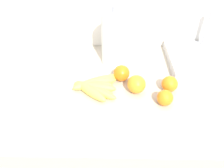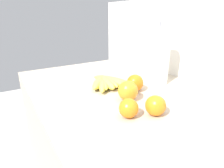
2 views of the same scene
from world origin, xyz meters
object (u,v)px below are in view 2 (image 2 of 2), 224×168
object	(u,v)px
orange_back_right	(129,108)
paper_towel_roll	(156,57)
orange_far_right	(128,91)
orange_right	(135,83)
banana_bunch	(107,82)
orange_center	(156,106)

from	to	relation	value
orange_back_right	paper_towel_roll	xyz separation A→B (m)	(-0.21, 0.30, 0.10)
orange_back_right	orange_far_right	xyz separation A→B (m)	(-0.11, 0.07, 0.01)
orange_right	paper_towel_roll	xyz separation A→B (m)	(-0.04, 0.15, 0.09)
banana_bunch	paper_towel_roll	size ratio (longest dim) A/B	0.74
orange_back_right	orange_far_right	distance (m)	0.13
banana_bunch	orange_back_right	xyz separation A→B (m)	(0.29, -0.08, 0.01)
banana_bunch	orange_right	size ratio (longest dim) A/B	2.87
orange_right	orange_center	distance (m)	0.21
banana_bunch	orange_center	xyz separation A→B (m)	(0.32, 0.00, 0.01)
orange_right	orange_far_right	xyz separation A→B (m)	(0.06, -0.08, 0.00)
orange_far_right	paper_towel_roll	xyz separation A→B (m)	(-0.10, 0.23, 0.09)
orange_center	orange_far_right	bearing A→B (deg)	-175.76
banana_bunch	orange_far_right	size ratio (longest dim) A/B	2.69
orange_right	orange_center	bearing A→B (deg)	-19.18
banana_bunch	orange_back_right	distance (m)	0.30
orange_far_right	orange_right	bearing A→B (deg)	127.08
orange_center	paper_towel_roll	distance (m)	0.34
paper_towel_roll	orange_far_right	bearing A→B (deg)	-66.97
paper_towel_roll	orange_back_right	bearing A→B (deg)	-55.92
banana_bunch	orange_center	distance (m)	0.32
orange_right	paper_towel_roll	distance (m)	0.18
banana_bunch	orange_far_right	xyz separation A→B (m)	(0.18, -0.01, 0.02)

